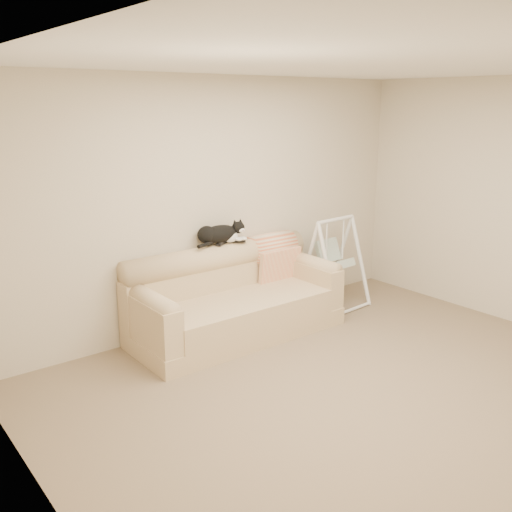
{
  "coord_description": "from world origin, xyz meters",
  "views": [
    {
      "loc": [
        -3.32,
        -2.9,
        2.33
      ],
      "look_at": [
        -0.07,
        1.27,
        0.9
      ],
      "focal_mm": 40.0,
      "sensor_mm": 36.0,
      "label": 1
    }
  ],
  "objects": [
    {
      "name": "throw_blanket",
      "position": [
        0.61,
        1.84,
        0.72
      ],
      "size": [
        0.55,
        0.38,
        0.58
      ],
      "color": "#E16B3F",
      "rests_on": "sofa"
    },
    {
      "name": "room_shell",
      "position": [
        0.0,
        0.0,
        1.53
      ],
      "size": [
        5.04,
        4.04,
        2.6
      ],
      "color": "beige",
      "rests_on": "ground"
    },
    {
      "name": "baby_swing",
      "position": [
        1.35,
        1.61,
        0.52
      ],
      "size": [
        0.68,
        0.72,
        1.05
      ],
      "color": "white",
      "rests_on": "ground"
    },
    {
      "name": "remote_b",
      "position": [
        0.13,
        1.84,
        0.91
      ],
      "size": [
        0.17,
        0.13,
        0.02
      ],
      "color": "black",
      "rests_on": "sofa"
    },
    {
      "name": "ground_plane",
      "position": [
        0.0,
        0.0,
        0.0
      ],
      "size": [
        5.0,
        5.0,
        0.0
      ],
      "primitive_type": "plane",
      "color": "brown",
      "rests_on": "ground"
    },
    {
      "name": "tuxedo_cat",
      "position": [
        -0.08,
        1.86,
        1.01
      ],
      "size": [
        0.62,
        0.23,
        0.24
      ],
      "color": "black",
      "rests_on": "sofa"
    },
    {
      "name": "sofa",
      "position": [
        -0.1,
        1.62,
        0.35
      ],
      "size": [
        2.2,
        0.93,
        0.9
      ],
      "color": "tan",
      "rests_on": "ground"
    },
    {
      "name": "remote_a",
      "position": [
        -0.06,
        1.86,
        0.91
      ],
      "size": [
        0.18,
        0.14,
        0.03
      ],
      "color": "black",
      "rests_on": "sofa"
    }
  ]
}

